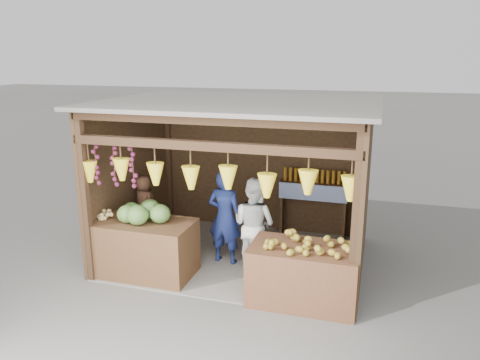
# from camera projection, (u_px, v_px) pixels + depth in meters

# --- Properties ---
(ground) EXTENTS (80.00, 80.00, 0.00)m
(ground) POSITION_uv_depth(u_px,v_px,m) (240.00, 257.00, 8.00)
(ground) COLOR #514F49
(ground) RESTS_ON ground
(stall_structure) EXTENTS (4.30, 3.30, 2.66)m
(stall_structure) POSITION_uv_depth(u_px,v_px,m) (237.00, 163.00, 7.54)
(stall_structure) COLOR slate
(stall_structure) RESTS_ON ground
(back_shelf) EXTENTS (1.25, 0.32, 1.32)m
(back_shelf) POSITION_uv_depth(u_px,v_px,m) (314.00, 193.00, 8.67)
(back_shelf) COLOR #382314
(back_shelf) RESTS_ON ground
(counter_left) EXTENTS (1.55, 0.85, 0.88)m
(counter_left) POSITION_uv_depth(u_px,v_px,m) (144.00, 248.00, 7.28)
(counter_left) COLOR #462C17
(counter_left) RESTS_ON ground
(counter_right) EXTENTS (1.48, 0.85, 0.81)m
(counter_right) POSITION_uv_depth(u_px,v_px,m) (303.00, 274.00, 6.48)
(counter_right) COLOR #4A2918
(counter_right) RESTS_ON ground
(stool) EXTENTS (0.34, 0.34, 0.32)m
(stool) POSITION_uv_depth(u_px,v_px,m) (146.00, 238.00, 8.43)
(stool) COLOR black
(stool) RESTS_ON ground
(man_standing) EXTENTS (0.62, 0.44, 1.59)m
(man_standing) POSITION_uv_depth(u_px,v_px,m) (225.00, 217.00, 7.61)
(man_standing) COLOR navy
(man_standing) RESTS_ON ground
(woman_standing) EXTENTS (0.90, 0.81, 1.53)m
(woman_standing) POSITION_uv_depth(u_px,v_px,m) (254.00, 225.00, 7.36)
(woman_standing) COLOR silver
(woman_standing) RESTS_ON ground
(vendor_seated) EXTENTS (0.58, 0.50, 1.00)m
(vendor_seated) POSITION_uv_depth(u_px,v_px,m) (144.00, 203.00, 8.26)
(vendor_seated) COLOR #513220
(vendor_seated) RESTS_ON stool
(melon_pile) EXTENTS (1.00, 0.50, 0.32)m
(melon_pile) POSITION_uv_depth(u_px,v_px,m) (141.00, 211.00, 7.16)
(melon_pile) COLOR #1C5115
(melon_pile) RESTS_ON counter_left
(tanfruit_pile) EXTENTS (0.34, 0.40, 0.13)m
(tanfruit_pile) POSITION_uv_depth(u_px,v_px,m) (106.00, 214.00, 7.31)
(tanfruit_pile) COLOR #AD8450
(tanfruit_pile) RESTS_ON counter_left
(mango_pile) EXTENTS (1.40, 0.64, 0.22)m
(mango_pile) POSITION_uv_depth(u_px,v_px,m) (312.00, 242.00, 6.26)
(mango_pile) COLOR #AE6117
(mango_pile) RESTS_ON counter_right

